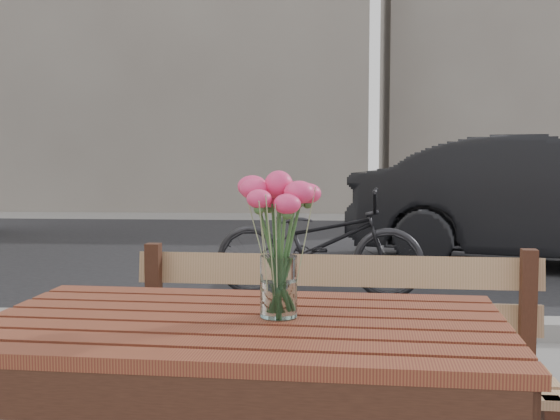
{
  "coord_description": "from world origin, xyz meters",
  "views": [
    {
      "loc": [
        0.19,
        -1.64,
        1.21
      ],
      "look_at": [
        0.07,
        0.15,
        1.07
      ],
      "focal_mm": 45.0,
      "sensor_mm": 36.0,
      "label": 1
    }
  ],
  "objects_px": {
    "main_table": "(245,370)",
    "bicycle": "(319,242)",
    "main_vase": "(279,227)",
    "parked_car": "(557,202)"
  },
  "relations": [
    {
      "from": "main_table",
      "to": "main_vase",
      "type": "height_order",
      "value": "main_vase"
    },
    {
      "from": "bicycle",
      "to": "main_vase",
      "type": "bearing_deg",
      "value": -175.83
    },
    {
      "from": "parked_car",
      "to": "main_vase",
      "type": "bearing_deg",
      "value": 174.17
    },
    {
      "from": "main_table",
      "to": "bicycle",
      "type": "bearing_deg",
      "value": 91.62
    },
    {
      "from": "main_table",
      "to": "parked_car",
      "type": "xyz_separation_m",
      "value": [
        2.64,
        5.89,
        0.03
      ]
    },
    {
      "from": "main_vase",
      "to": "bicycle",
      "type": "height_order",
      "value": "main_vase"
    },
    {
      "from": "bicycle",
      "to": "main_table",
      "type": "bearing_deg",
      "value": -176.98
    },
    {
      "from": "main_table",
      "to": "bicycle",
      "type": "relative_size",
      "value": 0.76
    },
    {
      "from": "main_table",
      "to": "main_vase",
      "type": "bearing_deg",
      "value": 18.37
    },
    {
      "from": "main_vase",
      "to": "parked_car",
      "type": "bearing_deg",
      "value": 66.49
    }
  ]
}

